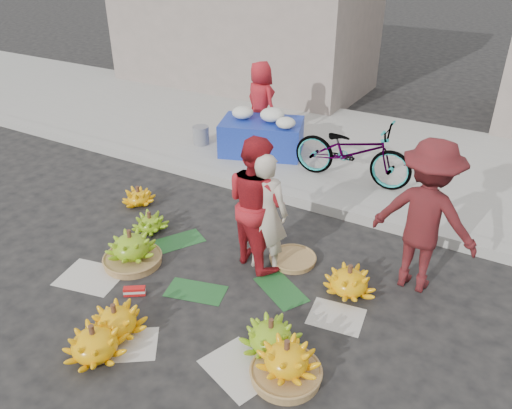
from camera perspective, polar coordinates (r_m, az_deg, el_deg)
The scene contains 23 objects.
ground at distance 5.71m, azimuth -4.87°, elevation -9.10°, with size 80.00×80.00×0.00m, color black.
curb at distance 7.28m, azimuth 4.96°, elevation 0.64°, with size 40.00×0.25×0.15m, color gray.
sidewalk at distance 9.05m, azimuth 10.80°, elevation 6.01°, with size 40.00×4.00×0.12m, color gray.
building_left at distance 12.81m, azimuth -1.48°, elevation 22.17°, with size 6.00×3.00×4.00m, color gray.
newspaper_scatter at distance 5.24m, azimuth -9.97°, elevation -13.65°, with size 3.20×1.80×0.00m, color beige, non-canonical shape.
banana_leaves at distance 5.89m, azimuth -4.57°, elevation -7.74°, with size 2.00×1.00×0.00m, color #194C22, non-canonical shape.
banana_bunch_0 at distance 6.09m, azimuth -14.06°, elevation -4.98°, with size 0.68×0.68×0.46m.
banana_bunch_1 at distance 5.20m, azimuth -15.76°, elevation -12.65°, with size 0.70×0.70×0.35m.
banana_bunch_2 at distance 5.01m, azimuth -18.00°, elevation -14.81°, with size 0.68×0.68×0.37m.
banana_bunch_3 at distance 4.59m, azimuth 3.48°, elevation -17.56°, with size 0.63×0.63×0.44m.
banana_bunch_4 at distance 4.85m, azimuth 1.70°, elevation -14.79°, with size 0.73×0.73×0.36m.
banana_bunch_5 at distance 5.58m, azimuth 10.58°, elevation -8.56°, with size 0.72×0.72×0.36m.
banana_bunch_6 at distance 6.72m, azimuth -12.04°, elevation -2.09°, with size 0.54×0.54×0.28m.
banana_bunch_7 at distance 7.40m, azimuth -13.28°, elevation 0.84°, with size 0.53×0.53×0.29m.
basket_spare at distance 6.05m, azimuth 4.23°, elevation -6.27°, with size 0.54×0.54×0.06m, color olive.
incense_stack at distance 5.67m, azimuth -13.71°, elevation -9.58°, with size 0.23×0.07×0.10m, color red.
vendor_cream at distance 5.58m, azimuth 1.03°, elevation -0.96°, with size 0.53×0.35×1.46m, color beige.
vendor_red at distance 5.65m, azimuth 0.04°, elevation 0.23°, with size 0.77×0.60×1.59m, color red.
man_striped at distance 5.52m, azimuth 18.78°, elevation -1.38°, with size 1.12×0.64×1.73m, color maroon.
flower_table at distance 8.57m, azimuth 0.69°, elevation 7.99°, with size 1.56×1.25×0.79m.
grey_bucket at distance 9.05m, azimuth -6.31°, elevation 7.88°, with size 0.29×0.29×0.33m, color slate.
flower_vendor at distance 9.02m, azimuth 0.54°, elevation 11.66°, with size 0.70×0.45×1.42m, color red.
bicycle at distance 7.64m, azimuth 10.96°, elevation 5.99°, with size 1.83×0.64×0.96m, color gray.
Camera 1 is at (2.67, -3.63, 3.51)m, focal length 35.00 mm.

